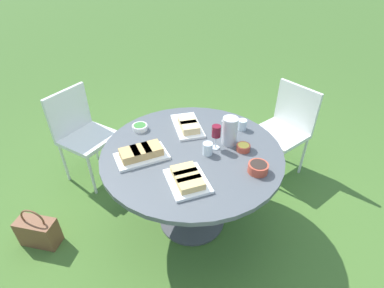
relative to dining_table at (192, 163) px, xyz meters
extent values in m
plane|color=#446B2B|center=(0.00, 0.00, -0.63)|extent=(40.00, 40.00, 0.00)
cylinder|color=#4C4C51|center=(0.00, 0.00, -0.62)|extent=(0.55, 0.55, 0.02)
cylinder|color=#4C4C51|center=(0.00, 0.00, -0.27)|extent=(0.11, 0.11, 0.69)
cylinder|color=#4C5156|center=(0.00, 0.00, 0.09)|extent=(1.31, 1.31, 0.03)
cube|color=silver|center=(1.07, -0.37, -0.18)|extent=(0.54, 0.55, 0.04)
cube|color=silver|center=(1.26, -0.43, 0.05)|extent=(0.17, 0.43, 0.42)
cylinder|color=silver|center=(0.96, -0.12, -0.41)|extent=(0.03, 0.03, 0.43)
cylinder|color=silver|center=(0.83, -0.49, -0.41)|extent=(0.03, 0.03, 0.43)
cylinder|color=silver|center=(1.31, -0.24, -0.41)|extent=(0.03, 0.03, 0.43)
cylinder|color=silver|center=(1.18, -0.61, -0.41)|extent=(0.03, 0.03, 0.43)
cube|color=silver|center=(-0.68, -0.82, -0.18)|extent=(0.61, 0.60, 0.04)
cube|color=silver|center=(-0.80, -0.97, 0.05)|extent=(0.36, 0.30, 0.42)
cylinder|color=silver|center=(-0.41, -0.80, -0.41)|extent=(0.03, 0.03, 0.43)
cylinder|color=silver|center=(-0.71, -0.55, -0.41)|extent=(0.03, 0.03, 0.43)
cylinder|color=silver|center=(-0.65, -1.09, -0.41)|extent=(0.03, 0.03, 0.43)
cylinder|color=silver|center=(-0.95, -0.84, -0.41)|extent=(0.03, 0.03, 0.43)
cylinder|color=silver|center=(-0.25, -0.15, 0.22)|extent=(0.11, 0.11, 0.21)
cone|color=silver|center=(-0.20, -0.15, 0.31)|extent=(0.03, 0.03, 0.03)
cylinder|color=silver|center=(-0.16, -0.07, 0.11)|extent=(0.06, 0.06, 0.01)
cylinder|color=silver|center=(-0.16, -0.07, 0.16)|extent=(0.01, 0.01, 0.10)
cylinder|color=maroon|center=(-0.16, -0.07, 0.26)|extent=(0.06, 0.06, 0.09)
cube|color=white|center=(-0.04, 0.33, 0.12)|extent=(0.36, 0.38, 0.02)
cube|color=tan|center=(-0.08, 0.39, 0.15)|extent=(0.19, 0.17, 0.04)
cube|color=tan|center=(-0.04, 0.33, 0.15)|extent=(0.19, 0.17, 0.04)
cube|color=tan|center=(-0.01, 0.27, 0.15)|extent=(0.19, 0.17, 0.04)
cube|color=white|center=(0.33, 0.15, 0.12)|extent=(0.41, 0.38, 0.02)
cube|color=tan|center=(0.26, 0.10, 0.16)|extent=(0.18, 0.18, 0.06)
cube|color=tan|center=(0.33, 0.15, 0.16)|extent=(0.18, 0.18, 0.06)
cube|color=tan|center=(0.39, 0.20, 0.16)|extent=(0.18, 0.18, 0.06)
cube|color=white|center=(0.10, -0.31, 0.12)|extent=(0.35, 0.43, 0.02)
cube|color=#E0C184|center=(0.07, -0.23, 0.16)|extent=(0.18, 0.18, 0.05)
cube|color=#E0C184|center=(0.10, -0.31, 0.16)|extent=(0.18, 0.18, 0.05)
cylinder|color=#B74733|center=(-0.36, -0.09, 0.13)|extent=(0.10, 0.10, 0.04)
cylinder|color=#E0C147|center=(-0.36, -0.09, 0.15)|extent=(0.08, 0.08, 0.02)
cylinder|color=white|center=(0.46, -0.19, 0.13)|extent=(0.12, 0.12, 0.04)
cylinder|color=#387533|center=(0.46, -0.19, 0.14)|extent=(0.10, 0.10, 0.02)
cylinder|color=#B74733|center=(-0.47, 0.13, 0.14)|extent=(0.13, 0.13, 0.06)
cylinder|color=#2D231E|center=(-0.47, 0.13, 0.16)|extent=(0.11, 0.11, 0.03)
cylinder|color=silver|center=(-0.12, 0.01, 0.16)|extent=(0.07, 0.07, 0.09)
cylinder|color=silver|center=(-0.33, -0.37, 0.15)|extent=(0.07, 0.07, 0.08)
cube|color=brown|center=(1.12, 0.47, -0.51)|extent=(0.30, 0.14, 0.24)
torus|color=brown|center=(1.12, 0.47, -0.36)|extent=(0.19, 0.01, 0.19)
camera|label=1|loc=(-0.36, 1.69, 1.40)|focal=28.00mm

